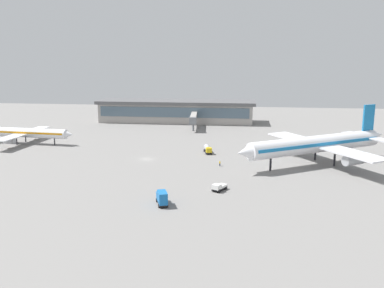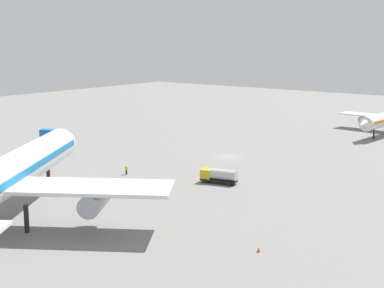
% 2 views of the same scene
% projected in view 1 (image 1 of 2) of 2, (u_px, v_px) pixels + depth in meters
% --- Properties ---
extents(ground, '(288.00, 288.00, 0.00)m').
position_uv_depth(ground, '(147.00, 159.00, 137.39)').
color(ground, gray).
extents(terminal_building, '(78.34, 19.27, 10.77)m').
position_uv_depth(terminal_building, '(177.00, 111.00, 212.20)').
color(terminal_building, '#9E9993').
rests_on(terminal_building, ground).
extents(airplane_at_gate, '(38.56, 31.01, 11.73)m').
position_uv_depth(airplane_at_gate, '(26.00, 133.00, 160.20)').
color(airplane_at_gate, white).
rests_on(airplane_at_gate, ground).
extents(airplane_taxiing, '(50.46, 42.46, 17.42)m').
position_uv_depth(airplane_taxiing, '(318.00, 144.00, 130.05)').
color(airplane_taxiing, white).
rests_on(airplane_taxiing, ground).
extents(pushback_tractor, '(3.82, 4.77, 1.90)m').
position_uv_depth(pushback_tractor, '(219.00, 187.00, 105.46)').
color(pushback_tractor, black).
rests_on(pushback_tractor, ground).
extents(fuel_truck, '(3.40, 6.57, 2.50)m').
position_uv_depth(fuel_truck, '(208.00, 149.00, 145.72)').
color(fuel_truck, black).
rests_on(fuel_truck, ground).
extents(catering_truck, '(3.65, 5.91, 3.30)m').
position_uv_depth(catering_truck, '(162.00, 198.00, 95.45)').
color(catering_truck, black).
rests_on(catering_truck, ground).
extents(ground_crew_worker, '(0.44, 0.57, 1.67)m').
position_uv_depth(ground_crew_worker, '(220.00, 163.00, 128.65)').
color(ground_crew_worker, '#1E2338').
rests_on(ground_crew_worker, ground).
extents(jet_bridge, '(4.52, 21.56, 6.74)m').
position_uv_depth(jet_bridge, '(194.00, 118.00, 191.75)').
color(jet_bridge, '#9E9993').
rests_on(jet_bridge, ground).
extents(safety_cone_near_gate, '(0.44, 0.44, 0.60)m').
position_uv_depth(safety_cone_near_gate, '(271.00, 141.00, 164.08)').
color(safety_cone_near_gate, '#EA590C').
rests_on(safety_cone_near_gate, ground).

